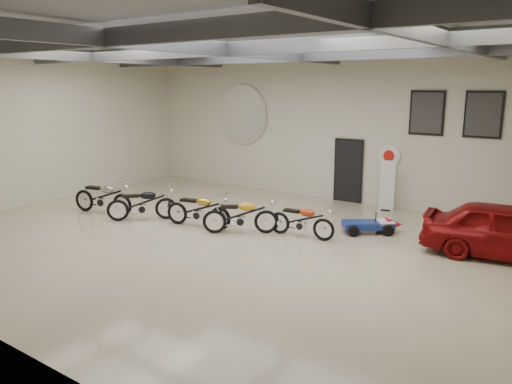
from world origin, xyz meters
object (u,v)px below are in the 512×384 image
Objects in this scene: motorcycle_silver at (103,196)px; motorcycle_black at (142,203)px; banner_stand at (387,184)px; vintage_car at (509,231)px; go_kart at (373,222)px; motorcycle_yellow at (240,215)px; motorcycle_red at (301,220)px; motorcycle_gold at (198,209)px.

motorcycle_black is at bearing -4.73° from motorcycle_silver.
vintage_car is (3.94, -2.74, -0.20)m from banner_stand.
motorcycle_black reaches higher than go_kart.
motorcycle_yellow is 6.54m from vintage_car.
go_kart is at bearing -88.70° from banner_stand.
banner_stand reaches higher than motorcycle_black.
motorcycle_red is (4.70, 1.24, -0.04)m from motorcycle_black.
motorcycle_black is at bearing -148.18° from banner_stand.
banner_stand reaches higher than motorcycle_silver.
go_kart is (4.26, 2.28, -0.22)m from motorcycle_gold.
motorcycle_gold is at bearing -138.92° from banner_stand.
motorcycle_gold is 7.88m from vintage_car.
motorcycle_gold is at bearing -168.87° from motorcycle_red.
motorcycle_black reaches higher than motorcycle_yellow.
motorcycle_silver is 1.17× the size of motorcycle_red.
banner_stand is at bearing 26.69° from motorcycle_silver.
vintage_car is at bearing -40.47° from go_kart.
motorcycle_black is (-5.48, -5.30, -0.33)m from banner_stand.
motorcycle_red is at bearing -30.10° from motorcycle_black.
motorcycle_silver is at bearing 154.13° from motorcycle_yellow.
banner_stand is 0.44× the size of vintage_car.
motorcycle_black is 1.09× the size of motorcycle_red.
motorcycle_silver is 1.59m from motorcycle_black.
motorcycle_silver is at bearing 141.46° from motorcycle_black.
motorcycle_gold is at bearing 98.24° from vintage_car.
motorcycle_silver reaches higher than motorcycle_gold.
motorcycle_gold is (3.42, 0.59, -0.04)m from motorcycle_silver.
go_kart is at bearing 41.14° from motorcycle_red.
motorcycle_black reaches higher than motorcycle_gold.
vintage_car is (6.23, 1.97, 0.13)m from motorcycle_yellow.
motorcycle_red is 0.48× the size of vintage_car.
motorcycle_red is at bearing -171.95° from go_kart.
motorcycle_silver is at bearing -154.42° from banner_stand.
motorcycle_gold is 1.20× the size of go_kart.
motorcycle_silver is 4.83m from motorcycle_yellow.
go_kart is at bearing 0.84° from motorcycle_yellow.
motorcycle_gold is (1.84, 0.42, -0.00)m from motorcycle_black.
motorcycle_black is at bearing 165.81° from go_kart.
banner_stand is 4.14m from motorcycle_red.
motorcycle_black is (1.58, 0.18, -0.04)m from motorcycle_silver.
vintage_car is at bearing -17.53° from motorcycle_yellow.
motorcycle_silver reaches higher than motorcycle_yellow.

